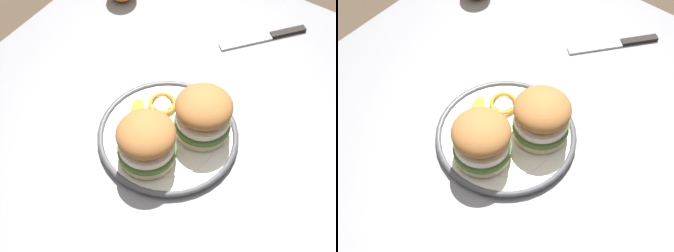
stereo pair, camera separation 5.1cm
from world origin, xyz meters
The scene contains 7 objects.
dining_table centered at (0.00, 0.00, 0.63)m, with size 1.14×0.88×0.73m.
dinner_plate centered at (0.01, -0.05, 0.74)m, with size 0.29×0.29×0.02m.
sandwich_half_left centered at (0.06, -0.10, 0.80)m, with size 0.15×0.15×0.10m.
sandwich_half_right centered at (-0.06, -0.05, 0.80)m, with size 0.13×0.13×0.10m.
orange_peel_curled centered at (0.06, 0.00, 0.75)m, with size 0.08×0.08×0.01m.
orange_peel_strip_long centered at (0.02, 0.03, 0.75)m, with size 0.07×0.06×0.01m.
table_knife centered at (0.39, -0.09, 0.74)m, with size 0.18×0.15×0.01m.
Camera 2 is at (-0.42, -0.40, 1.52)m, focal length 50.45 mm.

